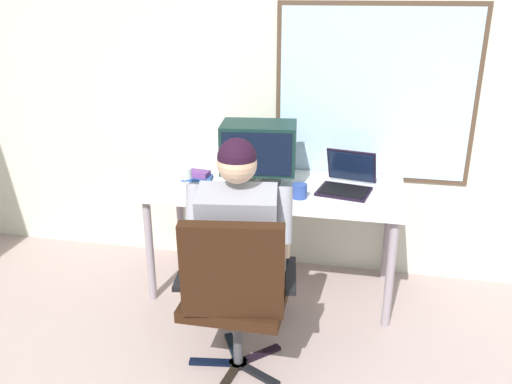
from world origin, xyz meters
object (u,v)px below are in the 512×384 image
Objects in this scene: coffee_mug at (299,191)px; office_chair at (235,289)px; person_seated at (240,244)px; crt_monitor at (259,148)px; book_stack at (197,176)px; desk at (273,196)px; wine_glass at (185,174)px; laptop at (347,179)px.

office_chair is at bearing -105.56° from coffee_mug.
person_seated is at bearing 97.22° from office_chair.
coffee_mug is at bearing 74.44° from office_chair.
crt_monitor is 0.46m from book_stack.
coffee_mug is at bearing -32.19° from crt_monitor.
book_stack is (-0.50, 0.02, 0.09)m from desk.
wine_glass reaches higher than coffee_mug.
crt_monitor reaches higher than desk.
person_seated is 2.57× the size of crt_monitor.
wine_glass is at bearing -156.04° from crt_monitor.
office_chair is 0.82m from coffee_mug.
office_chair reaches higher than desk.
person_seated reaches higher than desk.
desk is at bearing 137.08° from coffee_mug.
office_chair is at bearing -56.48° from wine_glass.
desk is at bearing 19.31° from wine_glass.
wine_glass is 0.69× the size of book_stack.
laptop reaches higher than office_chair.
desk is 0.93m from office_chair.
laptop is at bearing 54.62° from person_seated.
laptop is at bearing 63.64° from office_chair.
book_stack is at bearing -178.67° from laptop.
person_seated reaches higher than book_stack.
crt_monitor is at bearing 23.96° from wine_glass.
coffee_mug is at bearing -15.50° from book_stack.
book_stack is at bearing 122.75° from person_seated.
crt_monitor reaches higher than book_stack.
desk is 0.47m from laptop.
crt_monitor is (-0.07, 0.93, 0.44)m from office_chair.
wine_glass is 0.22m from book_stack.
laptop is (0.51, 0.72, 0.14)m from person_seated.
desk is 0.32m from crt_monitor.
person_seated is 0.75m from crt_monitor.
person_seated reaches higher than laptop.
book_stack is (-0.48, 0.94, 0.22)m from office_chair.
crt_monitor is 3.48× the size of wine_glass.
crt_monitor is at bearing 93.36° from person_seated.
book_stack is at bearing 164.50° from coffee_mug.
laptop reaches higher than desk.
desk is 0.68m from person_seated.
laptop reaches higher than coffee_mug.
crt_monitor is at bearing 147.81° from coffee_mug.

